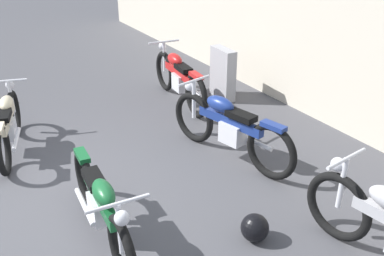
{
  "coord_description": "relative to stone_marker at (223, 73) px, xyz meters",
  "views": [
    {
      "loc": [
        4.25,
        -0.69,
        3.02
      ],
      "look_at": [
        -0.08,
        1.85,
        0.55
      ],
      "focal_mm": 40.1,
      "sensor_mm": 36.0,
      "label": 1
    }
  ],
  "objects": [
    {
      "name": "motorcycle_red",
      "position": [
        -0.22,
        -0.79,
        0.0
      ],
      "size": [
        2.15,
        0.6,
        0.96
      ],
      "rotation": [
        0.0,
        0.0,
        3.05
      ],
      "color": "black",
      "rests_on": "ground_plane"
    },
    {
      "name": "stone_marker",
      "position": [
        0.0,
        0.0,
        0.0
      ],
      "size": [
        0.61,
        0.23,
        0.93
      ],
      "primitive_type": "cube",
      "rotation": [
        0.0,
        0.0,
        -0.05
      ],
      "color": "#9E9EA3",
      "rests_on": "ground_plane"
    },
    {
      "name": "building_wall",
      "position": [
        1.88,
        0.96,
        1.01
      ],
      "size": [
        18.0,
        0.3,
        2.95
      ],
      "primitive_type": "cube",
      "color": "beige",
      "rests_on": "ground_plane"
    },
    {
      "name": "ground_plane",
      "position": [
        1.88,
        -3.57,
        -0.46
      ],
      "size": [
        40.0,
        40.0,
        0.0
      ],
      "primitive_type": "plane",
      "color": "#47474C"
    },
    {
      "name": "helmet",
      "position": [
        3.43,
        -1.92,
        -0.32
      ],
      "size": [
        0.3,
        0.3,
        0.3
      ],
      "primitive_type": "sphere",
      "color": "black",
      "rests_on": "ground_plane"
    },
    {
      "name": "motorcycle_green",
      "position": [
        2.66,
        -3.27,
        -0.03
      ],
      "size": [
        2.0,
        0.56,
        0.9
      ],
      "rotation": [
        0.0,
        0.0,
        -0.06
      ],
      "color": "black",
      "rests_on": "ground_plane"
    },
    {
      "name": "motorcycle_blue",
      "position": [
        1.88,
        -1.18,
        0.0
      ],
      "size": [
        2.13,
        0.75,
        0.97
      ],
      "rotation": [
        0.0,
        0.0,
        3.37
      ],
      "color": "black",
      "rests_on": "ground_plane"
    },
    {
      "name": "motorcycle_cream",
      "position": [
        0.15,
        -3.73,
        -0.05
      ],
      "size": [
        1.87,
        0.74,
        0.86
      ],
      "rotation": [
        0.0,
        0.0,
        2.86
      ],
      "color": "black",
      "rests_on": "ground_plane"
    }
  ]
}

